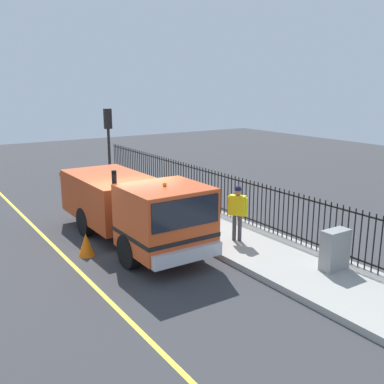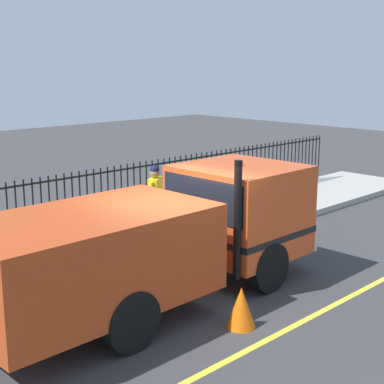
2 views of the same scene
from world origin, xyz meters
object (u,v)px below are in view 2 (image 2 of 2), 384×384
Objects in this scene: worker_standing at (155,194)px; work_truck at (173,231)px; utility_cabinet at (224,191)px; traffic_cone at (241,307)px.

work_truck is at bearing 21.34° from worker_standing.
utility_cabinet is 7.04m from traffic_cone.
work_truck reaches higher than utility_cabinet.
worker_standing is at bearing 103.05° from utility_cabinet.
worker_standing is at bearing 144.60° from work_truck.
work_truck is at bearing 0.27° from traffic_cone.
worker_standing reaches higher than traffic_cone.
utility_cabinet reaches higher than traffic_cone.
worker_standing is 4.70m from traffic_cone.
work_truck is 3.90× the size of worker_standing.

